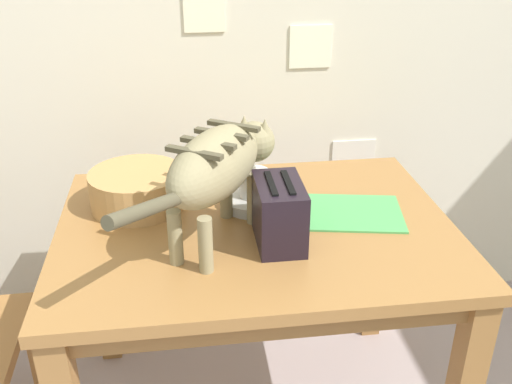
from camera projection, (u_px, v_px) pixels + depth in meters
dining_table at (256, 253)px, 1.67m from camera, size 1.11×0.82×0.73m
cat at (220, 165)px, 1.47m from camera, size 0.43×0.62×0.31m
saucer_bowl at (254, 200)px, 1.73m from camera, size 0.20×0.20×0.03m
coffee_mug at (256, 183)px, 1.70m from camera, size 0.13×0.09×0.08m
magazine at (354, 213)px, 1.68m from camera, size 0.31×0.27×0.01m
book_stack at (158, 189)px, 1.80m from camera, size 0.20×0.15×0.03m
wicker_basket at (137, 188)px, 1.71m from camera, size 0.28×0.28×0.11m
toaster at (279, 213)px, 1.51m from camera, size 0.12×0.20×0.18m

